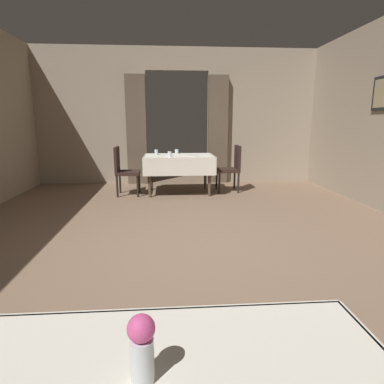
{
  "coord_description": "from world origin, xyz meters",
  "views": [
    {
      "loc": [
        -0.25,
        -3.45,
        1.39
      ],
      "look_at": [
        0.06,
        0.54,
        0.53
      ],
      "focal_mm": 30.57,
      "sensor_mm": 36.0,
      "label": 1
    }
  ],
  "objects_px": {
    "chair_mid_left": "(124,169)",
    "glass_mid_b": "(156,152)",
    "dining_table_mid": "(179,161)",
    "chair_mid_right": "(232,166)",
    "glass_mid_c": "(177,152)",
    "flower_vase_near": "(142,346)",
    "plate_mid_d": "(192,156)",
    "glass_mid_a": "(170,154)"
  },
  "relations": [
    {
      "from": "chair_mid_right",
      "to": "glass_mid_c",
      "type": "height_order",
      "value": "chair_mid_right"
    },
    {
      "from": "chair_mid_left",
      "to": "flower_vase_near",
      "type": "bearing_deg",
      "value": -82.19
    },
    {
      "from": "chair_mid_left",
      "to": "flower_vase_near",
      "type": "relative_size",
      "value": 5.07
    },
    {
      "from": "plate_mid_d",
      "to": "flower_vase_near",
      "type": "bearing_deg",
      "value": -95.74
    },
    {
      "from": "chair_mid_left",
      "to": "glass_mid_c",
      "type": "distance_m",
      "value": 1.14
    },
    {
      "from": "flower_vase_near",
      "to": "glass_mid_c",
      "type": "bearing_deg",
      "value": 87.43
    },
    {
      "from": "glass_mid_c",
      "to": "chair_mid_right",
      "type": "bearing_deg",
      "value": -10.48
    },
    {
      "from": "glass_mid_a",
      "to": "glass_mid_b",
      "type": "xyz_separation_m",
      "value": [
        -0.26,
        0.36,
        0.0
      ]
    },
    {
      "from": "flower_vase_near",
      "to": "plate_mid_d",
      "type": "distance_m",
      "value": 5.54
    },
    {
      "from": "glass_mid_a",
      "to": "glass_mid_c",
      "type": "xyz_separation_m",
      "value": [
        0.15,
        0.53,
        -0.0
      ]
    },
    {
      "from": "chair_mid_left",
      "to": "glass_mid_b",
      "type": "xyz_separation_m",
      "value": [
        0.62,
        0.23,
        0.29
      ]
    },
    {
      "from": "chair_mid_right",
      "to": "flower_vase_near",
      "type": "height_order",
      "value": "flower_vase_near"
    },
    {
      "from": "chair_mid_left",
      "to": "chair_mid_right",
      "type": "distance_m",
      "value": 2.14
    },
    {
      "from": "chair_mid_right",
      "to": "flower_vase_near",
      "type": "distance_m",
      "value": 5.93
    },
    {
      "from": "glass_mid_b",
      "to": "plate_mid_d",
      "type": "distance_m",
      "value": 0.75
    },
    {
      "from": "glass_mid_b",
      "to": "glass_mid_c",
      "type": "bearing_deg",
      "value": 23.11
    },
    {
      "from": "glass_mid_c",
      "to": "plate_mid_d",
      "type": "relative_size",
      "value": 0.44
    },
    {
      "from": "chair_mid_right",
      "to": "glass_mid_b",
      "type": "distance_m",
      "value": 1.54
    },
    {
      "from": "chair_mid_right",
      "to": "glass_mid_b",
      "type": "bearing_deg",
      "value": 178.91
    },
    {
      "from": "glass_mid_c",
      "to": "plate_mid_d",
      "type": "distance_m",
      "value": 0.54
    },
    {
      "from": "chair_mid_right",
      "to": "plate_mid_d",
      "type": "bearing_deg",
      "value": -163.05
    },
    {
      "from": "flower_vase_near",
      "to": "glass_mid_c",
      "type": "relative_size",
      "value": 1.91
    },
    {
      "from": "glass_mid_a",
      "to": "chair_mid_left",
      "type": "bearing_deg",
      "value": 171.76
    },
    {
      "from": "flower_vase_near",
      "to": "plate_mid_d",
      "type": "xyz_separation_m",
      "value": [
        0.55,
        5.52,
        -0.09
      ]
    },
    {
      "from": "dining_table_mid",
      "to": "chair_mid_right",
      "type": "height_order",
      "value": "chair_mid_right"
    },
    {
      "from": "plate_mid_d",
      "to": "chair_mid_left",
      "type": "bearing_deg",
      "value": 177.86
    },
    {
      "from": "dining_table_mid",
      "to": "chair_mid_left",
      "type": "distance_m",
      "value": 1.08
    },
    {
      "from": "glass_mid_a",
      "to": "dining_table_mid",
      "type": "bearing_deg",
      "value": 53.05
    },
    {
      "from": "dining_table_mid",
      "to": "glass_mid_b",
      "type": "height_order",
      "value": "glass_mid_b"
    },
    {
      "from": "glass_mid_b",
      "to": "chair_mid_right",
      "type": "bearing_deg",
      "value": -1.09
    },
    {
      "from": "glass_mid_c",
      "to": "flower_vase_near",
      "type": "bearing_deg",
      "value": -92.57
    },
    {
      "from": "plate_mid_d",
      "to": "glass_mid_a",
      "type": "bearing_deg",
      "value": -169.75
    },
    {
      "from": "chair_mid_right",
      "to": "plate_mid_d",
      "type": "relative_size",
      "value": 4.26
    },
    {
      "from": "chair_mid_left",
      "to": "plate_mid_d",
      "type": "bearing_deg",
      "value": -2.14
    },
    {
      "from": "glass_mid_a",
      "to": "plate_mid_d",
      "type": "height_order",
      "value": "glass_mid_a"
    },
    {
      "from": "flower_vase_near",
      "to": "plate_mid_d",
      "type": "relative_size",
      "value": 0.84
    },
    {
      "from": "chair_mid_left",
      "to": "glass_mid_a",
      "type": "xyz_separation_m",
      "value": [
        0.88,
        -0.13,
        0.28
      ]
    },
    {
      "from": "flower_vase_near",
      "to": "glass_mid_a",
      "type": "distance_m",
      "value": 5.44
    },
    {
      "from": "chair_mid_left",
      "to": "glass_mid_b",
      "type": "distance_m",
      "value": 0.72
    },
    {
      "from": "chair_mid_right",
      "to": "glass_mid_c",
      "type": "relative_size",
      "value": 9.71
    },
    {
      "from": "glass_mid_a",
      "to": "glass_mid_c",
      "type": "bearing_deg",
      "value": 74.37
    },
    {
      "from": "glass_mid_a",
      "to": "flower_vase_near",
      "type": "bearing_deg",
      "value": -91.26
    }
  ]
}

